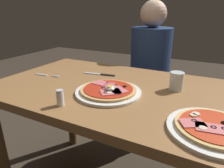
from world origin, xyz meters
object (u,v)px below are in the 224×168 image
at_px(pizza_across_left, 213,128).
at_px(salt_shaker, 60,98).
at_px(pizza_foreground, 108,91).
at_px(dining_table, 115,108).
at_px(diner_person, 149,79).
at_px(water_glass_near, 176,82).
at_px(fork, 46,75).
at_px(knife, 102,74).

xyz_separation_m(pizza_across_left, salt_shaker, (-0.55, -0.08, 0.02)).
bearing_deg(pizza_foreground, pizza_across_left, -15.41).
distance_m(dining_table, pizza_across_left, 0.51).
bearing_deg(diner_person, water_glass_near, 116.86).
bearing_deg(salt_shaker, dining_table, 70.46).
height_order(water_glass_near, fork, water_glass_near).
height_order(dining_table, diner_person, diner_person).
relative_size(dining_table, water_glass_near, 14.26).
bearing_deg(dining_table, pizza_foreground, -83.17).
bearing_deg(diner_person, dining_table, 92.75).
xyz_separation_m(fork, knife, (0.29, 0.16, 0.00)).
distance_m(dining_table, salt_shaker, 0.34).
bearing_deg(diner_person, pizza_foreground, 93.20).
height_order(salt_shaker, diner_person, diner_person).
bearing_deg(knife, pizza_across_left, -29.74).
relative_size(pizza_across_left, water_glass_near, 3.27).
xyz_separation_m(dining_table, pizza_foreground, (0.01, -0.09, 0.13)).
height_order(water_glass_near, diner_person, diner_person).
relative_size(water_glass_near, salt_shaker, 1.31).
bearing_deg(pizza_across_left, water_glass_near, 119.00).
height_order(pizza_across_left, water_glass_near, water_glass_near).
xyz_separation_m(pizza_foreground, diner_person, (-0.05, 0.81, -0.20)).
relative_size(pizza_across_left, diner_person, 0.24).
bearing_deg(knife, water_glass_near, -4.95).
distance_m(pizza_across_left, fork, 0.91).
xyz_separation_m(pizza_across_left, water_glass_near, (-0.17, 0.31, 0.03)).
relative_size(dining_table, diner_person, 1.06).
bearing_deg(pizza_across_left, salt_shaker, -172.03).
xyz_separation_m(dining_table, pizza_across_left, (0.45, -0.21, 0.13)).
bearing_deg(diner_person, pizza_across_left, 117.58).
bearing_deg(pizza_foreground, salt_shaker, -119.58).
bearing_deg(knife, pizza_foreground, -53.35).
xyz_separation_m(water_glass_near, fork, (-0.72, -0.13, -0.04)).
bearing_deg(knife, dining_table, -41.05).
bearing_deg(dining_table, knife, 138.95).
bearing_deg(water_glass_near, diner_person, 116.86).
bearing_deg(dining_table, water_glass_near, 19.66).
bearing_deg(pizza_foreground, water_glass_near, 35.11).
relative_size(water_glass_near, diner_person, 0.07).
distance_m(pizza_across_left, salt_shaker, 0.56).
relative_size(dining_table, salt_shaker, 18.64).
height_order(pizza_foreground, fork, pizza_foreground).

